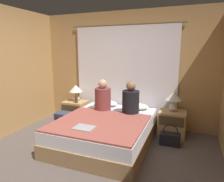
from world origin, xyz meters
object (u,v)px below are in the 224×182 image
Objects in this scene: pillow_right at (136,106)px; lamp_right at (174,98)px; person_left_in_bed at (103,98)px; nightstand_left at (76,111)px; beer_bottle_on_left_stand at (76,99)px; person_right_in_bed at (131,101)px; backpack_on_floor at (64,119)px; lamp_left at (76,90)px; laptop_on_bed at (84,128)px; bed at (106,130)px; handbag_on_floor at (170,139)px; pillow_left at (106,103)px; nightstand_right at (172,124)px.

lamp_right is at bearing 0.12° from pillow_right.
nightstand_left is at bearing 159.84° from person_left_in_bed.
person_right_in_bed is at bearing -7.93° from beer_bottle_on_left_stand.
lamp_right reaches higher than backpack_on_floor.
person_right_in_bed is 1.34m from beer_bottle_on_left_stand.
lamp_left reaches higher than beer_bottle_on_left_stand.
nightstand_left is 0.38m from beer_bottle_on_left_stand.
beer_bottle_on_left_stand is at bearing 70.14° from backpack_on_floor.
beer_bottle_on_left_stand is (-0.73, 0.18, -0.13)m from person_left_in_bed.
lamp_right is 1.23× the size of laptop_on_bed.
backpack_on_floor is at bearing -91.03° from nightstand_left.
laptop_on_bed is at bearing -41.92° from backpack_on_floor.
nightstand_left is at bearing -90.00° from lamp_left.
lamp_right reaches higher than beer_bottle_on_left_stand.
person_left_in_bed is (-0.25, 0.43, 0.50)m from bed.
bed reaches higher than handbag_on_floor.
pillow_left is 1.00× the size of pillow_right.
beer_bottle_on_left_stand is 2.17m from handbag_on_floor.
pillow_right is at bearing 0.00° from pillow_left.
person_right_in_bed reaches higher than pillow_left.
pillow_left is at bearing 178.24° from nightstand_right.
person_right_in_bed is (1.43, -0.36, -0.04)m from lamp_left.
nightstand_right is 0.80m from pillow_right.
nightstand_left is at bearing 126.17° from laptop_on_bed.
pillow_right is at bearing 1.76° from nightstand_left.
person_left_in_bed is 2.76× the size of beer_bottle_on_left_stand.
handbag_on_floor is at bearing 15.92° from bed.
backpack_on_floor is 0.93× the size of handbag_on_floor.
nightstand_right is (2.19, 0.00, 0.00)m from nightstand_left.
backpack_on_floor is at bearing -178.99° from handbag_on_floor.
nightstand_right is 1.43× the size of backpack_on_floor.
nightstand_right is 0.80× the size of person_left_in_bed.
pillow_right reaches higher than laptop_on_bed.
pillow_right is at bearing 176.64° from nightstand_right.
handbag_on_floor is at bearing -10.79° from nightstand_left.
pillow_right reaches higher than backpack_on_floor.
nightstand_right is 1.35× the size of lamp_right.
pillow_right is at bearing 88.63° from person_right_in_bed.
person_right_in_bed reaches higher than backpack_on_floor.
nightstand_left is at bearing 131.26° from beer_bottle_on_left_stand.
person_right_in_bed is 2.72× the size of beer_bottle_on_left_stand.
person_right_in_bed is 1.54m from backpack_on_floor.
nightstand_right is 0.81× the size of person_right_in_bed.
laptop_on_bed is 1.38m from backpack_on_floor.
nightstand_left is at bearing -178.80° from lamp_right.
person_right_in_bed reaches higher than lamp_right.
nightstand_right is at bearing 48.59° from laptop_on_bed.
bed is at bearing -164.08° from handbag_on_floor.
nightstand_right is 0.95× the size of pillow_left.
pillow_right is at bearing 19.20° from backpack_on_floor.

